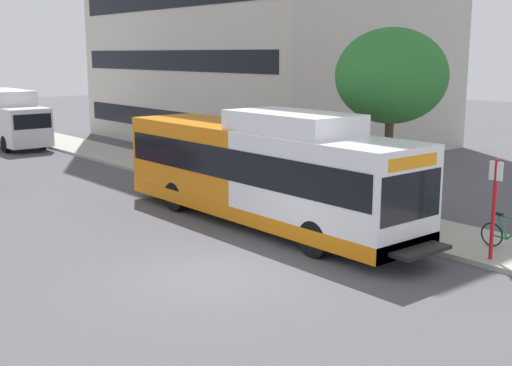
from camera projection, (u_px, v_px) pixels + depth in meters
The scene contains 8 objects.
ground_plane at pixel (76, 215), 22.03m from camera, with size 120.00×120.00×0.00m, color #4C4C51.
sidewalk_curb at pixel (272, 194), 24.88m from camera, with size 3.00×56.00×0.14m, color #A8A399.
transit_bus at pixel (262, 171), 20.49m from camera, with size 2.58×12.25×3.65m.
bus_stop_sign_pole at pixel (494, 202), 16.53m from camera, with size 0.10×0.36×2.60m.
bicycle_parked at pixel (511, 236), 17.44m from camera, with size 0.52×1.76×1.02m.
street_tree_near_stop at pixel (391, 76), 20.81m from camera, with size 3.58×3.58×6.01m.
box_truck_background at pixel (9, 117), 37.86m from camera, with size 2.32×7.01×3.25m.
lattice_comm_tower at pixel (112, 1), 50.83m from camera, with size 1.10×1.10×28.20m.
Camera 1 is at (-8.98, -12.36, 5.32)m, focal length 45.97 mm.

